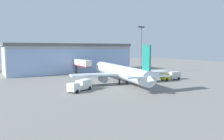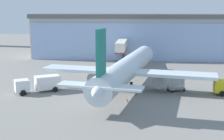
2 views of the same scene
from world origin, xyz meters
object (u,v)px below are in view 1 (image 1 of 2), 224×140
object	(u,v)px
catering_truck	(81,85)
safety_cone_nose	(139,87)
baggage_cart	(145,80)
airplane	(120,72)
fuel_truck	(171,76)
safety_cone_wingtip	(74,86)
apron_light_mast	(141,46)
jet_bridge	(81,63)

from	to	relation	value
catering_truck	safety_cone_nose	xyz separation A→B (m)	(14.72, -4.74, -1.19)
catering_truck	baggage_cart	distance (m)	22.97
airplane	baggage_cart	size ratio (longest dim) A/B	11.83
fuel_truck	safety_cone_wingtip	distance (m)	32.30
apron_light_mast	safety_cone_wingtip	bearing A→B (deg)	-159.32
catering_truck	safety_cone_nose	world-z (taller)	catering_truck
catering_truck	safety_cone_nose	bearing A→B (deg)	134.25
apron_light_mast	airplane	bearing A→B (deg)	-144.05
safety_cone_wingtip	catering_truck	bearing A→B (deg)	-98.43
safety_cone_nose	airplane	bearing A→B (deg)	90.83
apron_light_mast	safety_cone_wingtip	size ratio (longest dim) A/B	34.61
catering_truck	safety_cone_nose	distance (m)	15.51
jet_bridge	apron_light_mast	distance (m)	25.13
jet_bridge	safety_cone_wingtip	distance (m)	24.57
jet_bridge	airplane	distance (m)	23.29
airplane	safety_cone_nose	distance (m)	9.01
catering_truck	safety_cone_wingtip	xyz separation A→B (m)	(0.87, 5.87, -1.19)
airplane	fuel_truck	bearing A→B (deg)	-89.17
airplane	safety_cone_nose	size ratio (longest dim) A/B	68.89
airplane	catering_truck	bearing A→B (deg)	116.06
catering_truck	fuel_truck	size ratio (longest dim) A/B	1.01
safety_cone_nose	safety_cone_wingtip	size ratio (longest dim) A/B	1.00
safety_cone_wingtip	safety_cone_nose	bearing A→B (deg)	-37.46
jet_bridge	airplane	bearing A→B (deg)	-173.31
apron_light_mast	baggage_cart	world-z (taller)	apron_light_mast
apron_light_mast	fuel_truck	distance (m)	21.50
baggage_cart	safety_cone_nose	size ratio (longest dim) A/B	5.82
jet_bridge	catering_truck	world-z (taller)	jet_bridge
apron_light_mast	fuel_truck	world-z (taller)	apron_light_mast
baggage_cart	jet_bridge	bearing A→B (deg)	88.85
airplane	fuel_truck	distance (m)	18.49
jet_bridge	baggage_cart	distance (m)	27.07
jet_bridge	catering_truck	size ratio (longest dim) A/B	1.86
fuel_truck	baggage_cart	size ratio (longest dim) A/B	2.32
jet_bridge	apron_light_mast	world-z (taller)	apron_light_mast
fuel_truck	baggage_cart	distance (m)	10.01
fuel_truck	safety_cone_wingtip	xyz separation A→B (m)	(-31.77, 5.71, -1.19)
jet_bridge	safety_cone_nose	size ratio (longest dim) A/B	25.36
catering_truck	safety_cone_nose	size ratio (longest dim) A/B	13.60
apron_light_mast	fuel_truck	size ratio (longest dim) A/B	2.56
apron_light_mast	safety_cone_nose	bearing A→B (deg)	-131.51
jet_bridge	baggage_cart	world-z (taller)	jet_bridge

